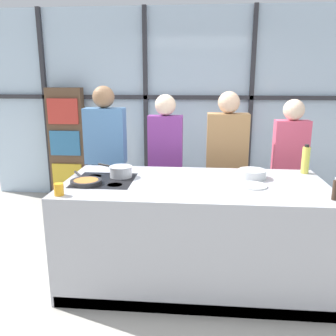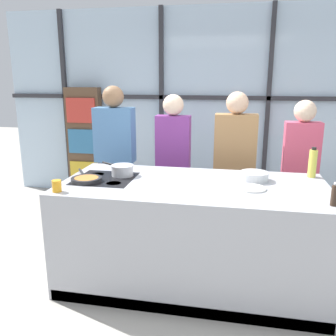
{
  "view_description": "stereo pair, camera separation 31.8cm",
  "coord_description": "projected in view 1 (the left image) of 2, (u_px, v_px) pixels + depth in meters",
  "views": [
    {
      "loc": [
        0.03,
        -2.97,
        1.83
      ],
      "look_at": [
        -0.24,
        0.1,
        1.04
      ],
      "focal_mm": 38.0,
      "sensor_mm": 36.0,
      "label": 1
    },
    {
      "loc": [
        0.35,
        -2.93,
        1.83
      ],
      "look_at": [
        -0.24,
        0.1,
        1.04
      ],
      "focal_mm": 38.0,
      "sensor_mm": 36.0,
      "label": 2
    }
  ],
  "objects": [
    {
      "name": "spectator_center_left",
      "position": [
        165.0,
        156.0,
        4.02
      ],
      "size": [
        0.38,
        0.23,
        1.65
      ],
      "rotation": [
        0.0,
        0.0,
        3.14
      ],
      "color": "black",
      "rests_on": "ground_plane"
    },
    {
      "name": "back_window_wall",
      "position": [
        198.0,
        107.0,
        5.25
      ],
      "size": [
        6.4,
        0.1,
        2.8
      ],
      "color": "silver",
      "rests_on": "ground_plane"
    },
    {
      "name": "oil_bottle",
      "position": [
        306.0,
        160.0,
        3.36
      ],
      "size": [
        0.07,
        0.07,
        0.28
      ],
      "color": "#E0CC4C",
      "rests_on": "demo_island"
    },
    {
      "name": "spectator_center_right",
      "position": [
        227.0,
        158.0,
        3.96
      ],
      "size": [
        0.45,
        0.24,
        1.68
      ],
      "rotation": [
        0.0,
        0.0,
        3.14
      ],
      "color": "black",
      "rests_on": "ground_plane"
    },
    {
      "name": "frying_pan",
      "position": [
        86.0,
        182.0,
        3.05
      ],
      "size": [
        0.34,
        0.43,
        0.04
      ],
      "color": "#232326",
      "rests_on": "demo_island"
    },
    {
      "name": "demo_island",
      "position": [
        193.0,
        232.0,
        3.21
      ],
      "size": [
        2.29,
        1.07,
        0.94
      ],
      "color": "#A8AAB2",
      "rests_on": "ground_plane"
    },
    {
      "name": "juice_glass_near",
      "position": [
        59.0,
        189.0,
        2.75
      ],
      "size": [
        0.07,
        0.07,
        0.09
      ],
      "primitive_type": "cylinder",
      "color": "orange",
      "rests_on": "demo_island"
    },
    {
      "name": "white_plate",
      "position": [
        253.0,
        186.0,
        2.98
      ],
      "size": [
        0.24,
        0.24,
        0.01
      ],
      "primitive_type": "cylinder",
      "color": "white",
      "rests_on": "demo_island"
    },
    {
      "name": "spectator_far_left",
      "position": [
        106.0,
        153.0,
        4.07
      ],
      "size": [
        0.45,
        0.24,
        1.74
      ],
      "rotation": [
        0.0,
        0.0,
        3.14
      ],
      "color": "#232838",
      "rests_on": "ground_plane"
    },
    {
      "name": "spectator_far_right",
      "position": [
        289.0,
        161.0,
        3.9
      ],
      "size": [
        0.37,
        0.22,
        1.6
      ],
      "rotation": [
        0.0,
        0.0,
        3.14
      ],
      "color": "#232838",
      "rests_on": "ground_plane"
    },
    {
      "name": "pepper_grinder",
      "position": [
        336.0,
        190.0,
        2.64
      ],
      "size": [
        0.05,
        0.05,
        0.18
      ],
      "color": "#332319",
      "rests_on": "demo_island"
    },
    {
      "name": "saucepan",
      "position": [
        121.0,
        171.0,
        3.26
      ],
      "size": [
        0.36,
        0.25,
        0.1
      ],
      "color": "silver",
      "rests_on": "demo_island"
    },
    {
      "name": "mixing_bowl",
      "position": [
        252.0,
        174.0,
        3.22
      ],
      "size": [
        0.25,
        0.25,
        0.08
      ],
      "color": "silver",
      "rests_on": "demo_island"
    },
    {
      "name": "ground_plane",
      "position": [
        193.0,
        278.0,
        3.33
      ],
      "size": [
        18.0,
        18.0,
        0.0
      ],
      "primitive_type": "plane",
      "color": "#ADA89E"
    },
    {
      "name": "bookshelf",
      "position": [
        67.0,
        144.0,
        5.38
      ],
      "size": [
        0.54,
        0.19,
        1.68
      ],
      "color": "brown",
      "rests_on": "ground_plane"
    }
  ]
}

